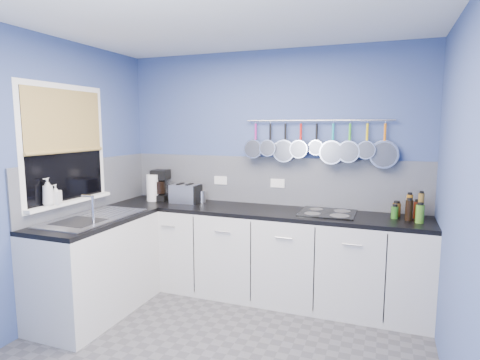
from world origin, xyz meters
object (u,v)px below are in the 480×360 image
Objects in this scene: hob at (327,213)px; soap_bottle_a at (48,192)px; canister at (202,196)px; toaster at (185,194)px; paper_towel at (152,188)px; coffee_maker at (160,185)px; soap_bottle_b at (56,194)px.

soap_bottle_a is at bearing -151.22° from hob.
soap_bottle_a is 1.55m from canister.
toaster is at bearing -150.53° from canister.
paper_towel is 1.92m from hob.
canister is 0.24× the size of hob.
paper_towel is at bearing -128.45° from coffee_maker.
toaster is (0.66, 1.21, -0.17)m from soap_bottle_a.
toaster is at bearing -16.84° from coffee_maker.
soap_bottle_a is at bearing -90.00° from soap_bottle_b.
toaster is 2.48× the size of canister.
coffee_maker is at bearing 76.01° from soap_bottle_a.
soap_bottle_a is 0.82× the size of paper_towel.
soap_bottle_b is 0.33× the size of hob.
canister is at bearing 24.74° from toaster.
soap_bottle_b is 1.37× the size of canister.
soap_bottle_a is 0.09m from soap_bottle_b.
soap_bottle_b is at bearing -103.74° from paper_towel.
coffee_maker is at bearing 75.08° from soap_bottle_b.
soap_bottle_a is 1.30m from coffee_maker.
canister is 1.38m from hob.
hob is (1.53, -0.01, -0.09)m from toaster.
soap_bottle_a is 1.39× the size of soap_bottle_b.
coffee_maker reaches higher than toaster.
canister is at bearing 56.12° from soap_bottle_b.
soap_bottle_a reaches higher than hob.
soap_bottle_b is at bearing -123.88° from canister.
paper_towel is (0.27, 1.18, -0.12)m from soap_bottle_a.
paper_towel is 0.09m from coffee_maker.
paper_towel is 0.94× the size of toaster.
toaster is at bearing 179.68° from hob.
toaster is (0.35, -0.05, -0.07)m from coffee_maker.
coffee_maker reaches higher than soap_bottle_b.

